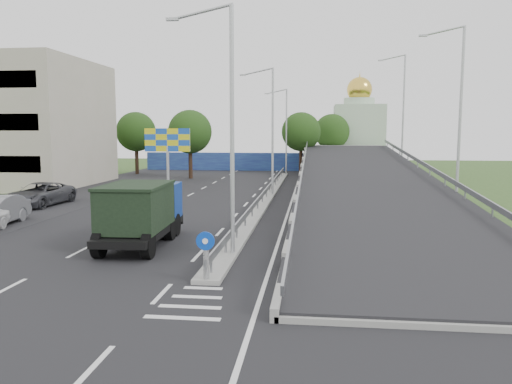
# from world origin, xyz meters

# --- Properties ---
(ground) EXTENTS (160.00, 160.00, 0.00)m
(ground) POSITION_xyz_m (0.00, 0.00, 0.00)
(ground) COLOR #2D4C1E
(ground) RESTS_ON ground
(road_surface) EXTENTS (26.00, 90.00, 0.04)m
(road_surface) POSITION_xyz_m (-3.00, 20.00, 0.00)
(road_surface) COLOR black
(road_surface) RESTS_ON ground
(parking_strip) EXTENTS (8.00, 90.00, 0.05)m
(parking_strip) POSITION_xyz_m (-16.00, 20.00, 0.00)
(parking_strip) COLOR black
(parking_strip) RESTS_ON ground
(median) EXTENTS (1.00, 44.00, 0.20)m
(median) POSITION_xyz_m (0.00, 24.00, 0.10)
(median) COLOR gray
(median) RESTS_ON ground
(overpass_ramp) EXTENTS (10.00, 50.00, 3.50)m
(overpass_ramp) POSITION_xyz_m (7.50, 24.00, 1.75)
(overpass_ramp) COLOR gray
(overpass_ramp) RESTS_ON ground
(median_guardrail) EXTENTS (0.09, 44.00, 0.71)m
(median_guardrail) POSITION_xyz_m (0.00, 24.00, 0.75)
(median_guardrail) COLOR gray
(median_guardrail) RESTS_ON median
(sign_bollard) EXTENTS (0.64, 0.23, 1.67)m
(sign_bollard) POSITION_xyz_m (0.00, 2.17, 1.03)
(sign_bollard) COLOR black
(sign_bollard) RESTS_ON median
(lamp_post_near) EXTENTS (2.74, 0.18, 10.08)m
(lamp_post_near) POSITION_xyz_m (0.11, 6.00, 5.81)
(lamp_post_near) COLOR #B2B5B7
(lamp_post_near) RESTS_ON median
(lamp_post_mid) EXTENTS (2.74, 0.18, 10.08)m
(lamp_post_mid) POSITION_xyz_m (0.11, 26.00, 5.81)
(lamp_post_mid) COLOR #B2B5B7
(lamp_post_mid) RESTS_ON median
(lamp_post_far) EXTENTS (2.74, 0.18, 10.08)m
(lamp_post_far) POSITION_xyz_m (0.11, 46.00, 5.81)
(lamp_post_far) COLOR #B2B5B7
(lamp_post_far) RESTS_ON median
(blue_wall) EXTENTS (30.00, 0.50, 2.40)m
(blue_wall) POSITION_xyz_m (-4.00, 52.00, 1.20)
(blue_wall) COLOR navy
(blue_wall) RESTS_ON ground
(church) EXTENTS (7.00, 7.00, 13.80)m
(church) POSITION_xyz_m (10.00, 60.00, 5.31)
(church) COLOR #B2CCAD
(church) RESTS_ON ground
(billboard) EXTENTS (4.00, 0.24, 5.50)m
(billboard) POSITION_xyz_m (-9.00, 28.00, 4.19)
(billboard) COLOR #B2B5B7
(billboard) RESTS_ON ground
(tree_left_mid) EXTENTS (4.80, 4.80, 7.60)m
(tree_left_mid) POSITION_xyz_m (-10.00, 40.00, 5.18)
(tree_left_mid) COLOR black
(tree_left_mid) RESTS_ON ground
(tree_median_far) EXTENTS (4.80, 4.80, 7.60)m
(tree_median_far) POSITION_xyz_m (2.00, 48.00, 5.18)
(tree_median_far) COLOR black
(tree_median_far) RESTS_ON ground
(tree_left_far) EXTENTS (4.80, 4.80, 7.60)m
(tree_left_far) POSITION_xyz_m (-18.00, 45.00, 5.18)
(tree_left_far) COLOR black
(tree_left_far) RESTS_ON ground
(tree_ramp_far) EXTENTS (4.80, 4.80, 7.60)m
(tree_ramp_far) POSITION_xyz_m (6.00, 55.00, 5.18)
(tree_ramp_far) COLOR black
(tree_ramp_far) RESTS_ON ground
(dump_truck) EXTENTS (2.76, 6.73, 2.93)m
(dump_truck) POSITION_xyz_m (-4.25, 7.85, 1.62)
(dump_truck) COLOR black
(dump_truck) RESTS_ON ground
(parked_car_c) EXTENTS (3.02, 6.00, 1.63)m
(parked_car_c) POSITION_xyz_m (-15.62, 18.83, 0.81)
(parked_car_c) COLOR #3A3B40
(parked_car_c) RESTS_ON ground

